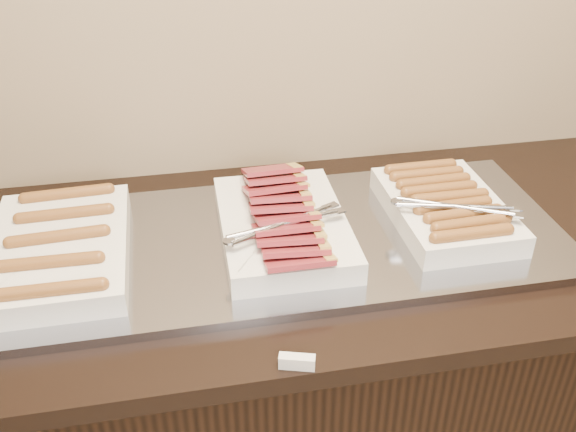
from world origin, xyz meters
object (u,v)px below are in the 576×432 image
Objects in this scene: warming_tray at (284,240)px; dish_left at (59,249)px; counter at (274,392)px; dish_right at (446,207)px; dish_center at (283,224)px.

dish_left is at bearing 180.00° from warming_tray.
counter is 5.88× the size of dish_right.
dish_center reaches higher than counter.
warming_tray is 2.93× the size of dish_center.
counter is at bearing 180.00° from warming_tray.
dish_center is at bearing 179.54° from dish_right.
dish_right is at bearing -0.70° from dish_left.
dish_left is 0.99× the size of dish_center.
dish_center is (0.03, -0.00, 0.50)m from counter.
dish_right reaches higher than counter.
dish_left is (-0.43, 0.00, 0.50)m from counter.
dish_center is (0.45, -0.00, 0.01)m from dish_left.
dish_center is at bearing -7.52° from counter.
dish_right reaches higher than warming_tray.
warming_tray reaches higher than counter.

